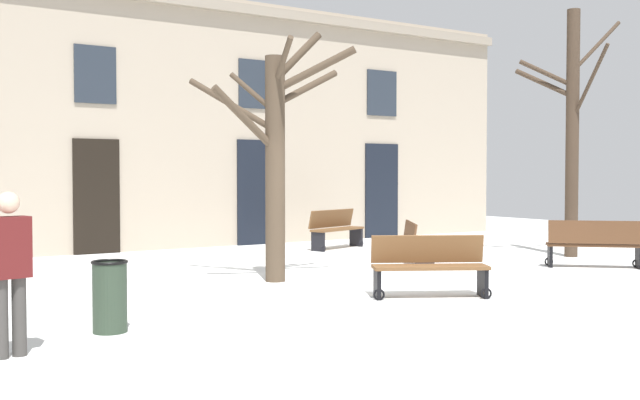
% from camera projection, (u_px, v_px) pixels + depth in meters
% --- Properties ---
extents(ground_plane, '(33.29, 33.29, 0.00)m').
position_uv_depth(ground_plane, '(376.00, 292.00, 11.50)').
color(ground_plane, white).
extents(building_facade, '(20.81, 0.60, 6.21)m').
position_uv_depth(building_facade, '(174.00, 119.00, 18.17)').
color(building_facade, tan).
rests_on(building_facade, ground).
extents(tree_left_of_center, '(2.16, 2.21, 5.39)m').
position_uv_depth(tree_left_of_center, '(572.00, 127.00, 16.35)').
color(tree_left_of_center, '#423326').
rests_on(tree_left_of_center, ground).
extents(tree_near_facade, '(2.48, 2.13, 4.25)m').
position_uv_depth(tree_near_facade, '(276.00, 150.00, 12.59)').
color(tree_near_facade, '#4C3D2D').
rests_on(tree_near_facade, ground).
extents(litter_bin, '(0.42, 0.42, 0.83)m').
position_uv_depth(litter_bin, '(110.00, 296.00, 8.57)').
color(litter_bin, '#2D3D2D').
rests_on(litter_bin, ground).
extents(bench_back_to_back_right, '(1.59, 1.53, 0.93)m').
position_uv_depth(bench_back_to_back_right, '(595.00, 243.00, 14.44)').
color(bench_back_to_back_right, '#51331E').
rests_on(bench_back_to_back_right, ground).
extents(bench_facing_shops, '(1.75, 1.00, 0.95)m').
position_uv_depth(bench_facing_shops, '(336.00, 228.00, 18.20)').
color(bench_facing_shops, brown).
rests_on(bench_facing_shops, ground).
extents(bench_near_center_tree, '(1.22, 1.56, 0.86)m').
position_uv_depth(bench_near_center_tree, '(417.00, 242.00, 14.98)').
color(bench_near_center_tree, '#51331E').
rests_on(bench_near_center_tree, ground).
extents(bench_back_to_back_left, '(1.72, 1.25, 0.91)m').
position_uv_depth(bench_back_to_back_left, '(429.00, 266.00, 11.04)').
color(bench_back_to_back_left, brown).
rests_on(bench_back_to_back_left, ground).
extents(person_strolling, '(0.41, 0.29, 1.64)m').
position_uv_depth(person_strolling, '(9.00, 266.00, 7.38)').
color(person_strolling, '#403D3A').
rests_on(person_strolling, ground).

